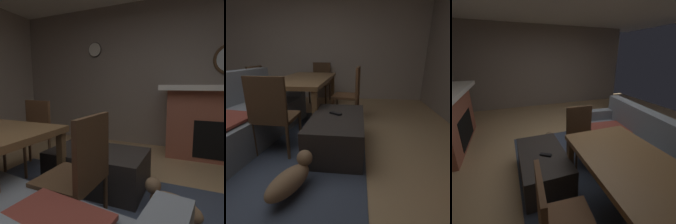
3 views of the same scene
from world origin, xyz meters
TOP-DOWN VIEW (x-y plane):
  - wall_back_fireplace_side at (0.00, -2.77)m, footprint 6.85×0.12m
  - area_rug at (0.49, -0.25)m, footprint 2.60×2.00m
  - ottoman_coffee_table at (0.49, -0.90)m, footprint 1.07×0.63m
  - tv_remote at (0.57, -0.87)m, footprint 0.13×0.16m
  - dining_chair_west at (0.27, -0.19)m, footprint 0.45×0.45m
  - dining_chair_south at (1.55, -1.02)m, footprint 0.48×0.48m
  - small_dog at (-0.34, -0.61)m, footprint 0.52×0.36m
  - wall_clock at (1.45, -2.68)m, footprint 0.29×0.03m

SIDE VIEW (x-z plane):
  - area_rug at x=0.49m, z-range 0.00..0.01m
  - small_dog at x=-0.34m, z-range 0.02..0.30m
  - ottoman_coffee_table at x=0.49m, z-range 0.00..0.42m
  - tv_remote at x=0.57m, z-range 0.42..0.44m
  - dining_chair_west at x=0.27m, z-range 0.06..0.99m
  - dining_chair_south at x=1.55m, z-range 0.06..0.99m
  - wall_back_fireplace_side at x=0.00m, z-range 0.00..2.66m
  - wall_clock at x=1.45m, z-range 1.71..2.00m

